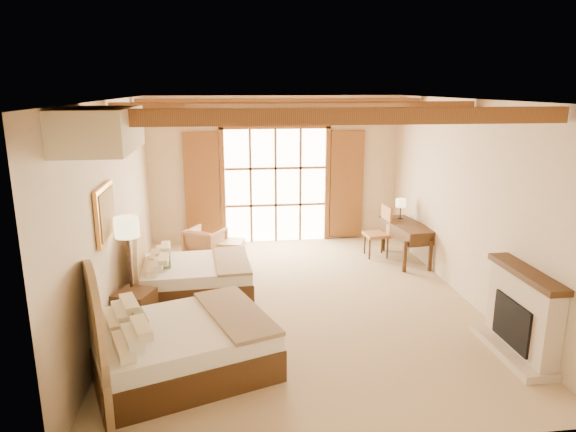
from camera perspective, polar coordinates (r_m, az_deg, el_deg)
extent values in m
plane|color=tan|center=(8.42, 1.09, -9.52)|extent=(7.00, 7.00, 0.00)
plane|color=beige|center=(11.32, -1.42, 5.12)|extent=(5.50, 0.00, 5.50)
plane|color=beige|center=(8.00, -18.75, 0.53)|extent=(0.00, 7.00, 7.00)
plane|color=beige|center=(8.74, 19.30, 1.59)|extent=(0.00, 7.00, 7.00)
plane|color=#A86839|center=(7.71, 1.20, 12.81)|extent=(7.00, 7.00, 0.00)
cube|color=white|center=(11.34, -1.39, 3.34)|extent=(2.20, 0.02, 2.50)
cube|color=brown|center=(11.27, -9.51, 3.08)|extent=(0.75, 0.06, 2.40)
cube|color=brown|center=(11.58, 6.53, 3.48)|extent=(0.75, 0.06, 2.40)
cube|color=beige|center=(7.33, 24.62, -9.96)|extent=(0.25, 1.30, 1.10)
cube|color=black|center=(7.33, 24.07, -10.74)|extent=(0.18, 0.80, 0.60)
cube|color=beige|center=(7.49, 23.62, -13.54)|extent=(0.45, 1.40, 0.10)
cube|color=#3F2410|center=(7.12, 25.03, -5.76)|extent=(0.30, 1.40, 0.08)
cube|color=gold|center=(7.24, -19.66, 0.30)|extent=(0.05, 0.95, 0.75)
cube|color=#B68C44|center=(7.24, -19.43, 0.30)|extent=(0.02, 0.82, 0.62)
cube|color=#FBEFC4|center=(5.79, -20.21, 9.00)|extent=(0.70, 1.40, 0.45)
cube|color=#3F2410|center=(6.59, -11.58, -15.04)|extent=(2.45, 2.15, 0.40)
cube|color=white|center=(6.45, -11.72, -12.63)|extent=(2.40, 2.11, 0.22)
cube|color=#94845C|center=(6.37, -5.39, -11.51)|extent=(1.11, 1.70, 0.05)
cube|color=gray|center=(6.41, -16.14, -10.80)|extent=(0.25, 0.44, 0.24)
cube|color=#3F2410|center=(8.78, -10.27, -7.48)|extent=(1.90, 1.48, 0.36)
cube|color=white|center=(8.68, -10.35, -5.79)|extent=(1.86, 1.45, 0.20)
cube|color=#94845C|center=(8.63, -6.25, -5.00)|extent=(0.63, 1.44, 0.04)
cube|color=gray|center=(8.65, -13.21, -4.57)|extent=(0.13, 0.38, 0.21)
cube|color=#3F2410|center=(7.74, -16.58, -10.02)|extent=(0.62, 0.62, 0.58)
cylinder|color=#322119|center=(8.03, -16.70, -11.27)|extent=(0.23, 0.23, 0.03)
cylinder|color=#322119|center=(7.77, -17.07, -6.60)|extent=(0.04, 0.04, 1.38)
cylinder|color=#FFECAA|center=(7.54, -17.49, -1.18)|extent=(0.34, 0.34, 0.29)
imported|color=#A1704A|center=(10.47, -9.15, -3.03)|extent=(0.94, 0.95, 0.64)
cube|color=#A38556|center=(10.43, -6.41, -3.75)|extent=(0.63, 0.63, 0.37)
cube|color=#3F2410|center=(10.40, 13.07, -0.97)|extent=(0.79, 1.47, 0.05)
cube|color=#3F2410|center=(10.43, 13.03, -1.66)|extent=(0.76, 1.43, 0.22)
cube|color=#A86642|center=(10.60, 9.79, -2.05)|extent=(0.50, 0.50, 0.06)
cube|color=#A86642|center=(10.58, 10.92, -0.41)|extent=(0.09, 0.46, 0.56)
cylinder|color=#322119|center=(10.77, 12.34, -0.21)|extent=(0.12, 0.12, 0.02)
cylinder|color=#322119|center=(10.74, 12.38, 0.53)|extent=(0.02, 0.02, 0.29)
cylinder|color=#FFECAA|center=(10.70, 12.43, 1.44)|extent=(0.20, 0.20, 0.16)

